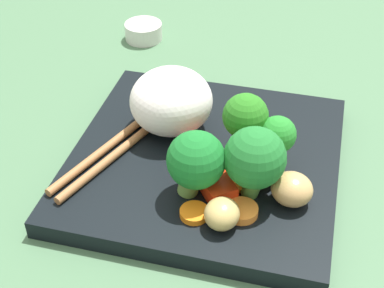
{
  "coord_description": "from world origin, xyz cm",
  "views": [
    {
      "loc": [
        42.65,
        10.58,
        38.45
      ],
      "look_at": [
        1.22,
        -1.02,
        3.9
      ],
      "focal_mm": 53.59,
      "sensor_mm": 36.0,
      "label": 1
    }
  ],
  "objects_px": {
    "square_plate": "(205,161)",
    "broccoli_floret_2": "(246,120)",
    "carrot_slice_1": "(234,181)",
    "sauce_cup": "(144,31)",
    "rice_mound": "(171,101)",
    "chopstick_pair": "(131,134)"
  },
  "relations": [
    {
      "from": "broccoli_floret_2",
      "to": "chopstick_pair",
      "type": "bearing_deg",
      "value": -89.37
    },
    {
      "from": "square_plate",
      "to": "broccoli_floret_2",
      "type": "distance_m",
      "value": 0.07
    },
    {
      "from": "square_plate",
      "to": "carrot_slice_1",
      "type": "height_order",
      "value": "carrot_slice_1"
    },
    {
      "from": "sauce_cup",
      "to": "square_plate",
      "type": "bearing_deg",
      "value": 31.96
    },
    {
      "from": "carrot_slice_1",
      "to": "sauce_cup",
      "type": "distance_m",
      "value": 0.33
    },
    {
      "from": "rice_mound",
      "to": "chopstick_pair",
      "type": "distance_m",
      "value": 0.05
    },
    {
      "from": "square_plate",
      "to": "broccoli_floret_2",
      "type": "height_order",
      "value": "broccoli_floret_2"
    },
    {
      "from": "carrot_slice_1",
      "to": "sauce_cup",
      "type": "height_order",
      "value": "same"
    },
    {
      "from": "rice_mound",
      "to": "sauce_cup",
      "type": "relative_size",
      "value": 1.68
    },
    {
      "from": "sauce_cup",
      "to": "chopstick_pair",
      "type": "bearing_deg",
      "value": 16.67
    },
    {
      "from": "rice_mound",
      "to": "carrot_slice_1",
      "type": "xyz_separation_m",
      "value": [
        0.07,
        0.08,
        -0.03
      ]
    },
    {
      "from": "rice_mound",
      "to": "carrot_slice_1",
      "type": "bearing_deg",
      "value": 50.77
    },
    {
      "from": "broccoli_floret_2",
      "to": "chopstick_pair",
      "type": "xyz_separation_m",
      "value": [
        0.0,
        -0.12,
        -0.04
      ]
    },
    {
      "from": "square_plate",
      "to": "sauce_cup",
      "type": "bearing_deg",
      "value": -148.04
    },
    {
      "from": "carrot_slice_1",
      "to": "sauce_cup",
      "type": "bearing_deg",
      "value": -145.69
    },
    {
      "from": "square_plate",
      "to": "rice_mound",
      "type": "distance_m",
      "value": 0.07
    },
    {
      "from": "broccoli_floret_2",
      "to": "rice_mound",
      "type": "bearing_deg",
      "value": -108.24
    },
    {
      "from": "square_plate",
      "to": "broccoli_floret_2",
      "type": "relative_size",
      "value": 3.65
    },
    {
      "from": "square_plate",
      "to": "rice_mound",
      "type": "relative_size",
      "value": 3.06
    },
    {
      "from": "broccoli_floret_2",
      "to": "carrot_slice_1",
      "type": "height_order",
      "value": "broccoli_floret_2"
    },
    {
      "from": "carrot_slice_1",
      "to": "chopstick_pair",
      "type": "height_order",
      "value": "chopstick_pair"
    },
    {
      "from": "carrot_slice_1",
      "to": "rice_mound",
      "type": "bearing_deg",
      "value": -129.23
    }
  ]
}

